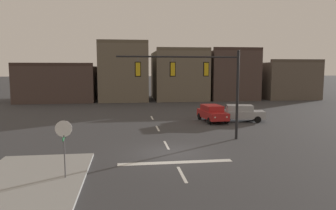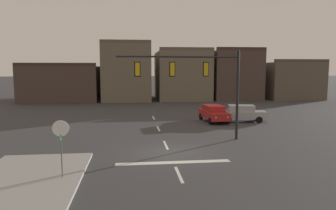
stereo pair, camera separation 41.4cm
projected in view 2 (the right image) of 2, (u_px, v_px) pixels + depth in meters
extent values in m
plane|color=#353538|center=(169.00, 153.00, 19.33)|extent=(400.00, 400.00, 0.00)
cube|color=gray|center=(27.00, 179.00, 14.56)|extent=(5.00, 8.00, 0.15)
cube|color=silver|center=(174.00, 162.00, 17.36)|extent=(6.40, 0.50, 0.01)
cube|color=silver|center=(179.00, 174.00, 15.39)|extent=(0.16, 2.40, 0.01)
cube|color=silver|center=(166.00, 145.00, 21.31)|extent=(0.16, 2.40, 0.01)
cube|color=silver|center=(158.00, 128.00, 27.23)|extent=(0.16, 2.40, 0.01)
cube|color=silver|center=(154.00, 118.00, 33.15)|extent=(0.16, 2.40, 0.01)
cylinder|color=black|center=(237.00, 96.00, 22.72)|extent=(0.20, 0.20, 6.39)
cylinder|color=black|center=(179.00, 57.00, 21.67)|extent=(8.68, 0.59, 0.12)
sphere|color=black|center=(239.00, 51.00, 22.35)|extent=(0.18, 0.18, 0.18)
cylinder|color=#56565B|center=(206.00, 60.00, 22.02)|extent=(0.03, 0.03, 0.35)
cube|color=gold|center=(206.00, 69.00, 22.10)|extent=(0.31, 0.26, 0.90)
sphere|color=green|center=(205.00, 65.00, 22.19)|extent=(0.20, 0.20, 0.20)
sphere|color=#2D2314|center=(205.00, 69.00, 22.22)|extent=(0.20, 0.20, 0.20)
sphere|color=black|center=(205.00, 73.00, 22.26)|extent=(0.20, 0.20, 0.20)
cube|color=black|center=(206.00, 69.00, 22.08)|extent=(0.42, 0.05, 1.02)
cylinder|color=#56565B|center=(172.00, 60.00, 21.62)|extent=(0.03, 0.03, 0.35)
cube|color=gold|center=(172.00, 69.00, 21.69)|extent=(0.31, 0.26, 0.90)
sphere|color=green|center=(172.00, 65.00, 21.79)|extent=(0.20, 0.20, 0.20)
sphere|color=#2D2314|center=(172.00, 69.00, 21.82)|extent=(0.20, 0.20, 0.20)
sphere|color=black|center=(172.00, 73.00, 21.85)|extent=(0.20, 0.20, 0.20)
cube|color=black|center=(172.00, 69.00, 21.67)|extent=(0.42, 0.05, 1.02)
cylinder|color=#56565B|center=(137.00, 60.00, 21.22)|extent=(0.03, 0.03, 0.35)
cube|color=gold|center=(137.00, 69.00, 21.29)|extent=(0.31, 0.26, 0.90)
sphere|color=green|center=(137.00, 65.00, 21.38)|extent=(0.20, 0.20, 0.20)
sphere|color=#2D2314|center=(137.00, 69.00, 21.41)|extent=(0.20, 0.20, 0.20)
sphere|color=black|center=(137.00, 73.00, 21.45)|extent=(0.20, 0.20, 0.20)
cube|color=black|center=(137.00, 69.00, 21.27)|extent=(0.42, 0.05, 1.02)
cylinder|color=#56565B|center=(62.00, 157.00, 14.53)|extent=(0.06, 0.06, 2.15)
cylinder|color=white|center=(61.00, 128.00, 14.37)|extent=(0.76, 0.03, 0.76)
cylinder|color=#B21414|center=(61.00, 128.00, 14.39)|extent=(0.68, 0.03, 0.68)
cube|color=#19592D|center=(61.00, 138.00, 14.42)|extent=(0.02, 0.64, 0.16)
cube|color=#A81E1E|center=(214.00, 115.00, 30.68)|extent=(2.18, 4.54, 0.70)
cube|color=#A81E1E|center=(213.00, 108.00, 30.75)|extent=(1.81, 2.60, 0.56)
cube|color=#2D3842|center=(216.00, 109.00, 30.01)|extent=(1.54, 0.38, 0.47)
cube|color=#2D3842|center=(209.00, 107.00, 31.89)|extent=(1.53, 0.35, 0.46)
cylinder|color=black|center=(228.00, 120.00, 29.48)|extent=(0.28, 0.66, 0.64)
cylinder|color=black|center=(210.00, 121.00, 29.14)|extent=(0.28, 0.66, 0.64)
cylinder|color=black|center=(217.00, 116.00, 32.31)|extent=(0.28, 0.66, 0.64)
cylinder|color=black|center=(201.00, 116.00, 31.97)|extent=(0.28, 0.66, 0.64)
sphere|color=silver|center=(228.00, 117.00, 28.67)|extent=(0.16, 0.16, 0.16)
sphere|color=silver|center=(216.00, 118.00, 28.44)|extent=(0.16, 0.16, 0.16)
cube|color=maroon|center=(207.00, 111.00, 32.79)|extent=(1.37, 0.16, 0.12)
cube|color=#9EA0A5|center=(243.00, 114.00, 30.77)|extent=(4.69, 2.74, 0.70)
cube|color=#9EA0A5|center=(241.00, 108.00, 30.72)|extent=(2.76, 2.11, 0.56)
cube|color=#2D3842|center=(249.00, 108.00, 30.63)|extent=(0.58, 1.54, 0.47)
cube|color=#2D3842|center=(229.00, 108.00, 30.85)|extent=(0.55, 1.53, 0.46)
cylinder|color=black|center=(256.00, 117.00, 31.50)|extent=(0.67, 0.36, 0.64)
cylinder|color=black|center=(259.00, 120.00, 29.82)|extent=(0.67, 0.36, 0.64)
cylinder|color=black|center=(227.00, 117.00, 31.81)|extent=(0.67, 0.36, 0.64)
cylinder|color=black|center=(228.00, 119.00, 30.14)|extent=(0.67, 0.36, 0.64)
sphere|color=silver|center=(264.00, 113.00, 31.10)|extent=(0.16, 0.16, 0.16)
sphere|color=silver|center=(267.00, 115.00, 29.96)|extent=(0.16, 0.16, 0.16)
cube|color=maroon|center=(220.00, 113.00, 31.00)|extent=(0.34, 1.34, 0.12)
cube|color=#473833|center=(64.00, 83.00, 51.94)|extent=(11.74, 12.01, 5.54)
cube|color=#3A2B26|center=(55.00, 64.00, 45.96)|extent=(11.74, 0.60, 0.50)
cube|color=#665B4C|center=(127.00, 73.00, 51.32)|extent=(7.65, 8.77, 8.97)
cube|color=brown|center=(126.00, 41.00, 46.74)|extent=(7.65, 0.60, 0.50)
cube|color=#665B4C|center=(181.00, 76.00, 53.62)|extent=(8.46, 11.15, 7.94)
cube|color=brown|center=(187.00, 49.00, 47.93)|extent=(8.46, 0.60, 0.50)
cube|color=#473833|center=(232.00, 75.00, 53.94)|extent=(7.93, 9.79, 8.03)
cube|color=#3A2B26|center=(242.00, 49.00, 48.91)|extent=(7.93, 0.60, 0.50)
cube|color=brown|center=(285.00, 80.00, 55.87)|extent=(9.10, 11.16, 6.19)
cube|color=#493F35|center=(302.00, 61.00, 50.27)|extent=(9.10, 0.60, 0.50)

